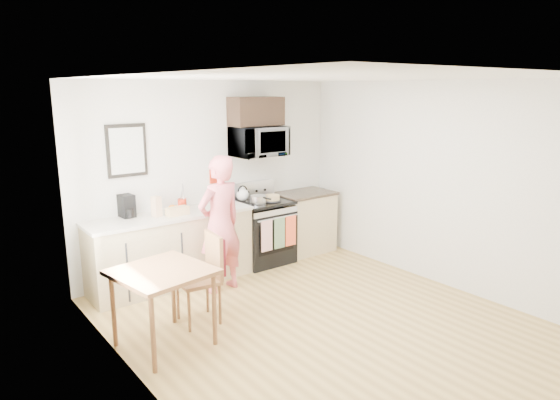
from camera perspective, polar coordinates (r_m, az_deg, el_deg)
floor at (r=5.62m, az=4.78°, el=-13.75°), size 4.60×4.60×0.00m
back_wall at (r=7.01m, az=-7.74°, el=2.72°), size 4.00×0.04×2.60m
front_wall at (r=3.88m, az=28.76°, el=-6.96°), size 4.00×0.04×2.60m
left_wall at (r=4.14m, az=-15.92°, el=-4.65°), size 0.04×4.60×2.60m
right_wall at (r=6.67m, az=17.85°, el=1.70°), size 0.04×4.60×2.60m
ceiling at (r=5.04m, az=5.34°, el=13.77°), size 4.00×4.60×0.04m
window at (r=4.83m, az=-19.23°, el=0.62°), size 0.06×1.40×1.50m
cabinet_left at (r=6.60m, az=-12.26°, el=-5.70°), size 2.10×0.60×0.90m
countertop_left at (r=6.47m, az=-12.46°, el=-1.75°), size 2.14×0.64×0.04m
cabinet_right at (r=7.76m, az=2.77°, el=-2.65°), size 0.84×0.60×0.90m
countertop_right at (r=7.65m, az=2.81°, el=0.75°), size 0.88×0.64×0.04m
range at (r=7.27m, az=-1.94°, el=-3.80°), size 0.76×0.70×1.16m
microwave at (r=7.10m, az=-2.51°, el=6.69°), size 0.76×0.51×0.42m
upper_cabinet at (r=7.10m, az=-2.75°, el=10.09°), size 0.76×0.35×0.40m
wall_art at (r=6.42m, az=-17.11°, el=5.42°), size 0.50×0.04×0.65m
wall_trivet at (r=7.02m, az=-7.32°, el=2.75°), size 0.20×0.02×0.20m
person at (r=6.20m, az=-6.87°, el=-2.77°), size 0.68×0.49×1.72m
dining_table at (r=5.00m, az=-13.31°, el=-8.75°), size 0.85×0.85×0.79m
chair at (r=5.50m, az=-8.07°, el=-7.36°), size 0.50×0.46×0.97m
knife_block at (r=6.99m, az=-6.59°, el=0.73°), size 0.13×0.17×0.24m
utensil_crock at (r=6.65m, az=-11.14°, el=0.09°), size 0.11×0.11×0.34m
fruit_bowl at (r=6.53m, az=-11.94°, el=-1.08°), size 0.24×0.24×0.10m
milk_carton at (r=6.36m, az=-13.94°, el=-0.72°), size 0.12×0.12×0.25m
coffee_maker at (r=6.42m, az=-17.09°, el=-0.73°), size 0.18×0.24×0.28m
bread_bag at (r=6.39m, az=-11.64°, el=-1.25°), size 0.28×0.14×0.10m
cake at (r=7.10m, az=-0.92°, el=0.21°), size 0.26×0.26×0.09m
kettle at (r=7.12m, az=-4.30°, el=0.66°), size 0.18×0.18×0.23m
pot at (r=6.97m, az=-2.47°, el=0.08°), size 0.22×0.37×0.11m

